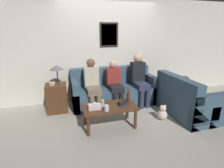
% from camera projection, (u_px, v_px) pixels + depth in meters
% --- Properties ---
extents(ground_plane, '(16.00, 16.00, 0.00)m').
position_uv_depth(ground_plane, '(119.00, 110.00, 4.13)').
color(ground_plane, '#ADA899').
extents(wall_back, '(9.00, 0.08, 2.60)m').
position_uv_depth(wall_back, '(109.00, 50.00, 4.60)').
color(wall_back, silver).
rests_on(wall_back, ground_plane).
extents(couch_main, '(2.08, 0.82, 0.90)m').
position_uv_depth(couch_main, '(113.00, 91.00, 4.49)').
color(couch_main, '#385166').
rests_on(couch_main, ground_plane).
extents(couch_side, '(0.82, 1.34, 0.90)m').
position_uv_depth(couch_side, '(186.00, 101.00, 3.85)').
color(couch_side, '#385166').
rests_on(couch_side, ground_plane).
extents(coffee_table, '(1.02, 0.55, 0.43)m').
position_uv_depth(coffee_table, '(110.00, 109.00, 3.35)').
color(coffee_table, '#4C2D19').
rests_on(coffee_table, ground_plane).
extents(side_table_with_lamp, '(0.46, 0.46, 1.08)m').
position_uv_depth(side_table_with_lamp, '(57.00, 96.00, 4.02)').
color(side_table_with_lamp, '#4C2D19').
rests_on(side_table_with_lamp, ground_plane).
extents(wine_bottle, '(0.06, 0.06, 0.30)m').
position_uv_depth(wine_bottle, '(128.00, 97.00, 3.47)').
color(wine_bottle, '#562319').
rests_on(wine_bottle, coffee_table).
extents(drinking_glass, '(0.08, 0.08, 0.11)m').
position_uv_depth(drinking_glass, '(107.00, 108.00, 3.12)').
color(drinking_glass, silver).
rests_on(drinking_glass, coffee_table).
extents(book_stack, '(0.17, 0.15, 0.07)m').
position_uv_depth(book_stack, '(122.00, 103.00, 3.37)').
color(book_stack, navy).
rests_on(book_stack, coffee_table).
extents(soda_can, '(0.07, 0.07, 0.12)m').
position_uv_depth(soda_can, '(103.00, 103.00, 3.31)').
color(soda_can, '#BCBCC1').
rests_on(soda_can, coffee_table).
extents(tissue_box, '(0.23, 0.12, 0.15)m').
position_uv_depth(tissue_box, '(95.00, 107.00, 3.18)').
color(tissue_box, silver).
rests_on(tissue_box, coffee_table).
extents(person_left, '(0.34, 0.63, 1.18)m').
position_uv_depth(person_left, '(92.00, 83.00, 4.07)').
color(person_left, '#756651').
rests_on(person_left, ground_plane).
extents(person_middle, '(0.34, 0.60, 1.13)m').
position_uv_depth(person_middle, '(115.00, 82.00, 4.22)').
color(person_middle, black).
rests_on(person_middle, ground_plane).
extents(person_right, '(0.34, 0.66, 1.26)m').
position_uv_depth(person_right, '(139.00, 77.00, 4.40)').
color(person_right, '#2D334C').
rests_on(person_right, ground_plane).
extents(teddy_bear, '(0.21, 0.21, 0.33)m').
position_uv_depth(teddy_bear, '(162.00, 113.00, 3.68)').
color(teddy_bear, beige).
rests_on(teddy_bear, ground_plane).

